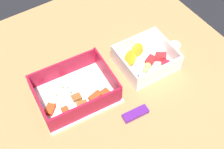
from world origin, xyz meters
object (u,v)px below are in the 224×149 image
at_px(pasta_container, 75,91).
at_px(paper_cup_liner, 175,46).
at_px(fruit_bowl, 146,60).
at_px(candy_bar, 135,114).

distance_m(pasta_container, paper_cup_liner, 0.34).
distance_m(fruit_bowl, candy_bar, 0.18).
height_order(pasta_container, paper_cup_liner, pasta_container).
relative_size(fruit_bowl, paper_cup_liner, 4.66).
height_order(candy_bar, paper_cup_liner, paper_cup_liner).
relative_size(pasta_container, paper_cup_liner, 6.35).
height_order(fruit_bowl, paper_cup_liner, fruit_bowl).
bearing_deg(fruit_bowl, pasta_container, -4.11).
distance_m(pasta_container, fruit_bowl, 0.23).
bearing_deg(pasta_container, fruit_bowl, -179.54).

